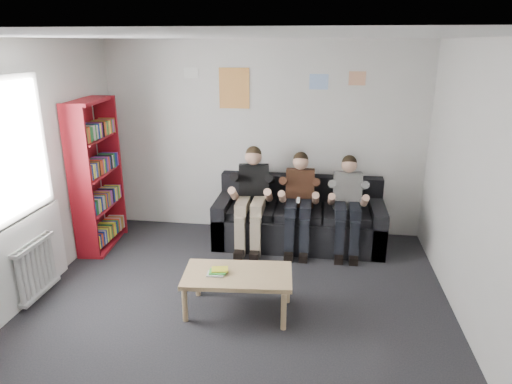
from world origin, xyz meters
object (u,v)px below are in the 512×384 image
person_right (347,205)px  person_left (252,199)px  bookshelf (97,176)px  person_middle (299,202)px  coffee_table (238,278)px  sofa (299,220)px

person_right → person_left: bearing=177.7°
bookshelf → person_middle: bookshelf is taller
person_middle → coffee_table: bearing=-109.6°
person_middle → sofa: bearing=88.2°
person_right → coffee_table: bearing=-127.7°
coffee_table → person_middle: person_middle is taller
person_left → person_right: person_left is taller
person_right → person_middle: bearing=177.7°
sofa → bookshelf: size_ratio=1.14×
bookshelf → coffee_table: size_ratio=1.82×
sofa → person_left: 0.75m
bookshelf → coffee_table: bookshelf is taller
bookshelf → person_right: size_ratio=1.57×
bookshelf → coffee_table: (2.11, -1.34, -0.61)m
coffee_table → person_right: (1.15, 1.63, 0.26)m
person_middle → person_right: (0.63, 0.00, -0.01)m
person_middle → person_right: bearing=-1.7°
person_right → sofa: bearing=160.0°
bookshelf → person_middle: 2.67m
sofa → person_middle: 0.39m
person_left → sofa: bearing=9.7°
person_middle → person_right: size_ratio=1.02×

